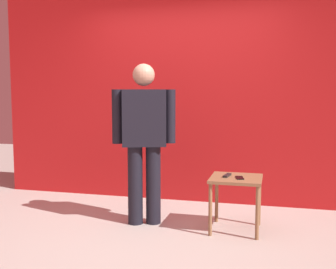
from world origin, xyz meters
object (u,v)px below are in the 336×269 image
cell_phone (240,178)px  tv_remote (227,175)px  standing_person (144,135)px  side_table (236,186)px

cell_phone → tv_remote: (-0.13, 0.06, 0.01)m
standing_person → tv_remote: 0.95m
cell_phone → tv_remote: size_ratio=0.85×
tv_remote → cell_phone: bearing=-16.3°
side_table → standing_person: bearing=-179.1°
standing_person → tv_remote: (0.87, 0.03, -0.39)m
side_table → tv_remote: tv_remote is taller
tv_remote → standing_person: bearing=-168.0°
standing_person → side_table: standing_person is taller
side_table → cell_phone: cell_phone is taller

